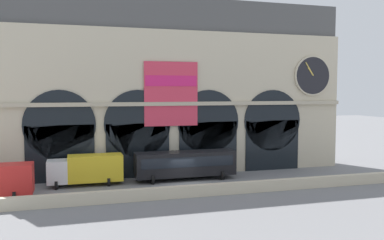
# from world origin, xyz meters

# --- Properties ---
(ground_plane) EXTENTS (200.00, 200.00, 0.00)m
(ground_plane) POSITION_xyz_m (0.00, 0.00, 0.00)
(ground_plane) COLOR slate
(quay_parapet_wall) EXTENTS (90.00, 0.70, 1.07)m
(quay_parapet_wall) POSITION_xyz_m (0.00, -4.77, 0.54)
(quay_parapet_wall) COLOR beige
(quay_parapet_wall) RESTS_ON ground
(station_building) EXTENTS (43.07, 4.50, 20.48)m
(station_building) POSITION_xyz_m (0.04, 7.04, 9.89)
(station_building) COLOR beige
(station_building) RESTS_ON ground
(box_truck_midwest) EXTENTS (7.50, 2.91, 3.12)m
(box_truck_midwest) POSITION_xyz_m (-9.83, 2.71, 1.70)
(box_truck_midwest) COLOR white
(box_truck_midwest) RESTS_ON ground
(bus_center) EXTENTS (11.00, 3.25, 3.10)m
(bus_center) POSITION_xyz_m (0.64, 2.37, 1.78)
(bus_center) COLOR black
(bus_center) RESTS_ON ground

